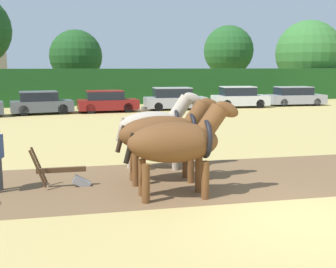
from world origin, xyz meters
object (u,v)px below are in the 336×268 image
object	(u,v)px
draft_horse_lead_right	(166,133)
parked_car_center_right	(107,102)
draft_horse_trail_left	(156,125)
tree_right	(308,53)
parked_car_far_right	(239,97)
draft_horse_lead_left	(178,142)
parked_car_end_right	(295,96)
tree_center_right	(228,51)
parked_car_center	(41,103)
tree_center	(76,56)
farmer_beside_team	(144,127)
plow	(66,175)
parked_car_right	(174,99)

from	to	relation	value
draft_horse_lead_right	parked_car_center_right	bearing A→B (deg)	90.93
draft_horse_trail_left	draft_horse_lead_right	bearing A→B (deg)	-90.34
tree_right	parked_car_far_right	world-z (taller)	tree_right
draft_horse_lead_left	parked_car_end_right	size ratio (longest dim) A/B	0.59
tree_center_right	parked_car_center	world-z (taller)	tree_center_right
draft_horse_lead_left	draft_horse_lead_right	bearing A→B (deg)	90.02
tree_center	parked_car_end_right	bearing A→B (deg)	-34.73
parked_car_center	parked_car_end_right	bearing A→B (deg)	-3.56
draft_horse_lead_left	parked_car_far_right	bearing A→B (deg)	64.80
draft_horse_trail_left	draft_horse_lead_left	bearing A→B (deg)	-90.16
farmer_beside_team	parked_car_far_right	bearing A→B (deg)	36.92
draft_horse_lead_left	parked_car_end_right	distance (m)	25.61
parked_car_end_right	parked_car_center	bearing A→B (deg)	-172.27
tree_center	draft_horse_lead_left	bearing A→B (deg)	-91.49
farmer_beside_team	parked_car_center	bearing A→B (deg)	86.89
draft_horse_lead_left	draft_horse_lead_right	world-z (taller)	draft_horse_lead_left
tree_right	draft_horse_lead_right	size ratio (longest dim) A/B	2.75
tree_center_right	plow	world-z (taller)	tree_center_right
tree_center_right	draft_horse_trail_left	bearing A→B (deg)	-119.40
parked_car_center_right	draft_horse_lead_left	bearing A→B (deg)	-93.17
tree_right	draft_horse_trail_left	bearing A→B (deg)	-132.51
draft_horse_lead_left	tree_center	bearing A→B (deg)	94.20
tree_right	plow	xyz separation A→B (m)	(-27.36, -28.05, -4.14)
parked_car_right	parked_car_end_right	distance (m)	10.11
tree_right	draft_horse_lead_left	world-z (taller)	tree_right
tree_center	parked_car_end_right	distance (m)	19.44
draft_horse_lead_left	parked_car_end_right	xyz separation A→B (m)	(16.54, 19.54, -0.59)
draft_horse_trail_left	parked_car_right	world-z (taller)	draft_horse_trail_left
farmer_beside_team	parked_car_center	size ratio (longest dim) A/B	0.42
tree_center_right	plow	xyz separation A→B (m)	(-19.03, -30.13, -4.37)
tree_center	draft_horse_lead_right	world-z (taller)	tree_center
tree_center_right	draft_horse_lead_left	distance (m)	36.02
draft_horse_lead_right	parked_car_far_right	xyz separation A→B (m)	(11.48, 18.02, -0.54)
parked_car_center_right	draft_horse_lead_right	bearing A→B (deg)	-93.10
draft_horse_trail_left	parked_car_right	bearing A→B (deg)	75.28
farmer_beside_team	parked_car_center	xyz separation A→B (m)	(-3.13, 14.27, -0.25)
tree_center_right	plow	size ratio (longest dim) A/B	4.86
parked_car_center	parked_car_end_right	size ratio (longest dim) A/B	0.85
tree_center	parked_car_center	world-z (taller)	tree_center
draft_horse_lead_right	parked_car_center_right	distance (m)	17.91
draft_horse_lead_left	tree_center_right	bearing A→B (deg)	68.08
tree_right	draft_horse_trail_left	world-z (taller)	tree_right
tree_center_right	farmer_beside_team	size ratio (longest dim) A/B	4.40
draft_horse_trail_left	plow	distance (m)	3.09
draft_horse_trail_left	parked_car_end_right	world-z (taller)	draft_horse_trail_left
plow	parked_car_right	xyz separation A→B (m)	(8.84, 17.67, 0.44)
tree_right	tree_center_right	bearing A→B (deg)	166.02
tree_right	draft_horse_lead_left	distance (m)	38.92
tree_center	tree_right	world-z (taller)	tree_right
draft_horse_lead_right	parked_car_end_right	xyz separation A→B (m)	(16.40, 18.15, -0.57)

